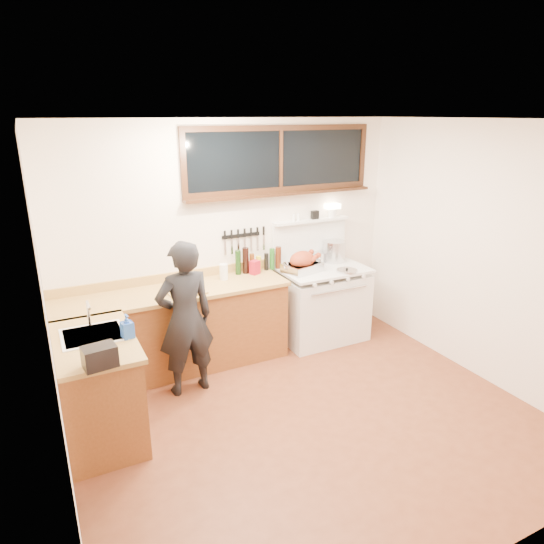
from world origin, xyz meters
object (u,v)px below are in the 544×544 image
roast_turkey (302,263)px  vintage_stove (321,301)px  man (185,319)px  cutting_board (187,288)px

roast_turkey → vintage_stove: bearing=3.7°
vintage_stove → man: vintage_stove is taller
man → cutting_board: man is taller
man → vintage_stove: bearing=13.7°
man → cutting_board: (0.13, 0.34, 0.18)m
cutting_board → roast_turkey: roast_turkey is taller
man → roast_turkey: bearing=15.5°
cutting_board → roast_turkey: size_ratio=0.81×
vintage_stove → man: (-1.82, -0.44, 0.30)m
roast_turkey → man: bearing=-164.5°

